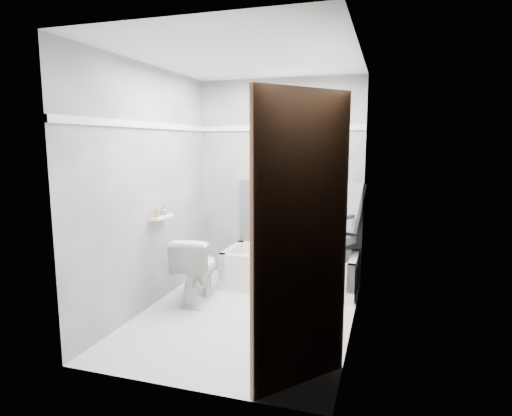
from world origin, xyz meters
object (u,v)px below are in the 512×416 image
at_px(bathtub, 290,269).
at_px(door, 334,257).
at_px(toilet, 197,269).
at_px(soap_bottle_a, 157,212).
at_px(soap_bottle_b, 164,210).
at_px(office_chair, 323,232).

xyz_separation_m(bathtub, door, (0.75, -2.21, 0.79)).
bearing_deg(toilet, bathtub, -149.16).
height_order(door, soap_bottle_a, door).
bearing_deg(soap_bottle_b, bathtub, 33.25).
bearing_deg(office_chair, door, -51.51).
height_order(office_chair, door, door).
bearing_deg(bathtub, soap_bottle_b, -146.75).
distance_m(bathtub, door, 2.46).
bearing_deg(bathtub, office_chair, 5.23).
relative_size(bathtub, door, 0.75).
bearing_deg(door, soap_bottle_a, 145.84).
xyz_separation_m(toilet, door, (1.60, -1.52, 0.66)).
height_order(bathtub, soap_bottle_a, soap_bottle_a).
height_order(toilet, door, door).
xyz_separation_m(bathtub, office_chair, (0.36, 0.03, 0.46)).
height_order(office_chair, toilet, office_chair).
distance_m(bathtub, toilet, 1.10).
height_order(bathtub, toilet, toilet).
relative_size(door, soap_bottle_a, 18.87).
bearing_deg(door, bathtub, 108.75).
relative_size(office_chair, soap_bottle_a, 10.36).
height_order(bathtub, soap_bottle_b, soap_bottle_b).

